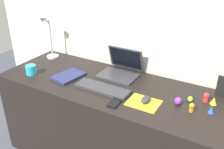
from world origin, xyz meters
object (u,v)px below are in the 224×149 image
at_px(coffee_mug, 31,70).
at_px(toy_figurine_blue, 211,110).
at_px(cell_phone, 115,102).
at_px(toy_figurine_purple, 178,101).
at_px(mouse, 146,100).
at_px(notebook_pad, 69,76).
at_px(laptop, 121,68).
at_px(toy_figurine_yellow, 214,101).
at_px(desk_lamp, 48,39).
at_px(toy_figurine_red, 206,97).
at_px(toy_figurine_lime, 190,99).
at_px(keyboard, 102,89).
at_px(toy_figurine_orange, 192,107).

relative_size(coffee_mug, toy_figurine_blue, 1.95).
bearing_deg(cell_phone, toy_figurine_purple, 24.71).
height_order(mouse, notebook_pad, mouse).
bearing_deg(coffee_mug, toy_figurine_purple, 7.44).
distance_m(laptop, mouse, 0.46).
bearing_deg(toy_figurine_yellow, coffee_mug, -168.68).
relative_size(desk_lamp, toy_figurine_purple, 7.86).
relative_size(toy_figurine_blue, toy_figurine_red, 0.64).
relative_size(toy_figurine_lime, toy_figurine_purple, 0.76).
bearing_deg(toy_figurine_purple, desk_lamp, 172.08).
bearing_deg(mouse, toy_figurine_red, 31.20).
bearing_deg(coffee_mug, toy_figurine_yellow, 11.32).
relative_size(toy_figurine_yellow, toy_figurine_blue, 1.16).
relative_size(mouse, toy_figurine_yellow, 1.95).
bearing_deg(toy_figurine_yellow, laptop, 172.42).
relative_size(keyboard, toy_figurine_orange, 6.67).
bearing_deg(toy_figurine_blue, notebook_pad, -176.81).
relative_size(cell_phone, coffee_mug, 1.55).
bearing_deg(toy_figurine_orange, coffee_mug, -174.89).
bearing_deg(toy_figurine_yellow, cell_phone, -151.07).
distance_m(keyboard, cell_phone, 0.20).
distance_m(toy_figurine_purple, toy_figurine_orange, 0.10).
bearing_deg(toy_figurine_blue, mouse, -166.44).
height_order(laptop, toy_figurine_purple, laptop).
xyz_separation_m(toy_figurine_blue, toy_figurine_lime, (-0.15, 0.06, -0.00)).
height_order(desk_lamp, notebook_pad, desk_lamp).
distance_m(cell_phone, notebook_pad, 0.53).
xyz_separation_m(mouse, toy_figurine_lime, (0.25, 0.15, -0.00)).
bearing_deg(mouse, coffee_mug, -175.81).
distance_m(coffee_mug, toy_figurine_yellow, 1.40).
distance_m(notebook_pad, toy_figurine_red, 1.03).
height_order(toy_figurine_blue, toy_figurine_purple, toy_figurine_purple).
relative_size(laptop, cell_phone, 2.34).
bearing_deg(coffee_mug, notebook_pad, 19.89).
bearing_deg(cell_phone, toy_figurine_red, 28.74).
bearing_deg(mouse, cell_phone, -147.38).
xyz_separation_m(mouse, toy_figurine_blue, (0.40, 0.10, 0.00)).
relative_size(laptop, desk_lamp, 0.74).
distance_m(desk_lamp, toy_figurine_blue, 1.49).
xyz_separation_m(coffee_mug, toy_figurine_red, (1.32, 0.28, -0.00)).
height_order(laptop, notebook_pad, laptop).
bearing_deg(laptop, toy_figurine_yellow, -7.58).
bearing_deg(notebook_pad, toy_figurine_orange, 10.02).
bearing_deg(cell_phone, notebook_pad, 161.06).
height_order(desk_lamp, toy_figurine_blue, desk_lamp).
bearing_deg(laptop, toy_figurine_purple, -22.27).
bearing_deg(notebook_pad, desk_lamp, 160.34).
distance_m(coffee_mug, toy_figurine_lime, 1.25).
bearing_deg(toy_figurine_blue, desk_lamp, 173.77).
bearing_deg(toy_figurine_lime, toy_figurine_yellow, 19.02).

